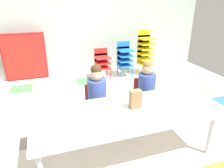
% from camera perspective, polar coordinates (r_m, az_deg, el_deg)
% --- Properties ---
extents(ground_plane, '(6.27, 4.83, 0.02)m').
position_cam_1_polar(ground_plane, '(3.15, -0.49, -10.97)').
color(ground_plane, silver).
extents(back_wall, '(6.27, 0.10, 2.46)m').
position_cam_1_polar(back_wall, '(5.01, -9.39, 16.62)').
color(back_wall, '#B2C1B7').
rests_on(back_wall, ground_plane).
extents(craft_table, '(2.04, 0.84, 0.54)m').
position_cam_1_polar(craft_table, '(2.39, 3.36, -8.42)').
color(craft_table, white).
rests_on(craft_table, ground_plane).
extents(seated_child_near_camera, '(0.32, 0.31, 0.92)m').
position_cam_1_polar(seated_child_near_camera, '(2.87, -4.20, -1.70)').
color(seated_child_near_camera, red).
rests_on(seated_child_near_camera, ground_plane).
extents(seated_child_middle_seat, '(0.32, 0.31, 0.92)m').
position_cam_1_polar(seated_child_middle_seat, '(3.13, 9.48, 0.15)').
color(seated_child_middle_seat, red).
rests_on(seated_child_middle_seat, ground_plane).
extents(kid_chair_red_stack, '(0.32, 0.30, 0.68)m').
position_cam_1_polar(kid_chair_red_stack, '(4.74, -2.74, 6.23)').
color(kid_chair_red_stack, red).
rests_on(kid_chair_red_stack, ground_plane).
extents(kid_chair_blue_stack, '(0.32, 0.30, 0.80)m').
position_cam_1_polar(kid_chair_blue_stack, '(4.89, 3.51, 7.49)').
color(kid_chair_blue_stack, blue).
rests_on(kid_chair_blue_stack, ground_plane).
extents(kid_chair_yellow_stack, '(0.32, 0.30, 1.04)m').
position_cam_1_polar(kid_chair_yellow_stack, '(5.07, 9.08, 9.21)').
color(kid_chair_yellow_stack, yellow).
rests_on(kid_chair_yellow_stack, ground_plane).
extents(folded_activity_table, '(0.90, 0.29, 1.09)m').
position_cam_1_polar(folded_activity_table, '(4.89, -22.88, 6.70)').
color(folded_activity_table, red).
rests_on(folded_activity_table, ground_plane).
extents(paper_bag_brown, '(0.13, 0.09, 0.22)m').
position_cam_1_polar(paper_bag_brown, '(2.41, 6.46, -4.18)').
color(paper_bag_brown, '#9E754C').
rests_on(paper_bag_brown, craft_table).
extents(paper_plate_near_edge, '(0.18, 0.18, 0.01)m').
position_cam_1_polar(paper_plate_near_edge, '(2.41, -5.03, -7.09)').
color(paper_plate_near_edge, white).
rests_on(paper_plate_near_edge, craft_table).
extents(donut_powdered_on_plate, '(0.11, 0.11, 0.03)m').
position_cam_1_polar(donut_powdered_on_plate, '(2.40, -5.05, -6.70)').
color(donut_powdered_on_plate, white).
rests_on(donut_powdered_on_plate, craft_table).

